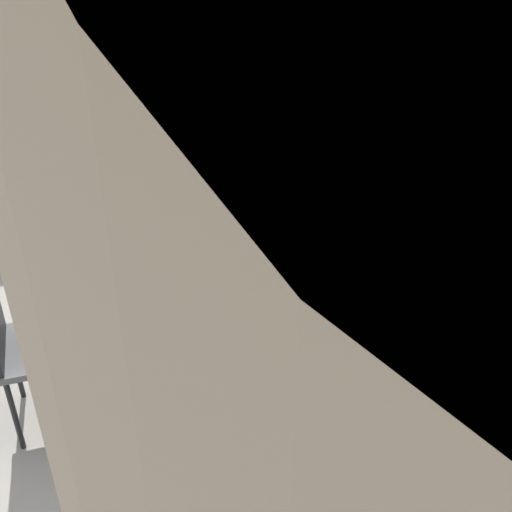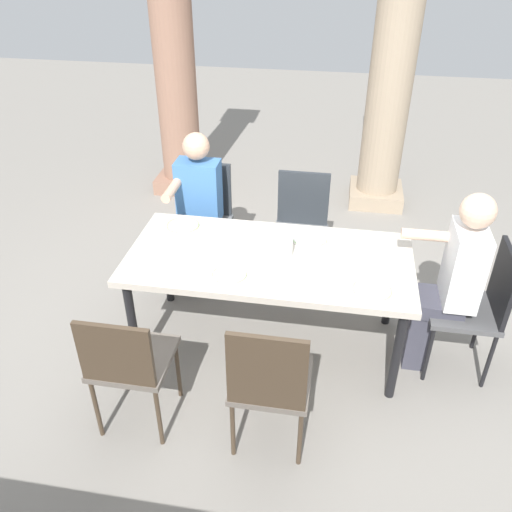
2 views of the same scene
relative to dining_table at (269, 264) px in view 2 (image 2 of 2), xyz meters
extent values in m
plane|color=gray|center=(0.00, 0.00, -0.69)|extent=(16.00, 16.00, 0.00)
cube|color=beige|center=(0.00, 0.00, 0.04)|extent=(1.88, 0.91, 0.05)
cylinder|color=black|center=(-0.86, 0.37, -0.33)|extent=(0.06, 0.06, 0.71)
cylinder|color=black|center=(0.86, 0.37, -0.33)|extent=(0.06, 0.06, 0.71)
cylinder|color=black|center=(-0.86, -0.37, -0.33)|extent=(0.06, 0.06, 0.71)
cylinder|color=black|center=(0.86, -0.37, -0.33)|extent=(0.06, 0.06, 0.71)
cube|color=#5B5E61|center=(-0.68, 0.79, -0.22)|extent=(0.44, 0.44, 0.04)
cube|color=#2D3338|center=(-0.68, 0.99, 0.02)|extent=(0.42, 0.03, 0.48)
cylinder|color=#2D3338|center=(-0.87, 0.60, -0.46)|extent=(0.03, 0.03, 0.45)
cylinder|color=#2D3338|center=(-0.49, 0.60, -0.46)|extent=(0.03, 0.03, 0.45)
cylinder|color=#2D3338|center=(-0.87, 0.98, -0.46)|extent=(0.03, 0.03, 0.45)
cylinder|color=#2D3338|center=(-0.49, 0.98, -0.46)|extent=(0.03, 0.03, 0.45)
cube|color=#6A6158|center=(-0.68, -0.79, -0.21)|extent=(0.44, 0.44, 0.04)
cube|color=#473828|center=(-0.68, -0.99, 0.00)|extent=(0.42, 0.03, 0.41)
cylinder|color=#473828|center=(-0.49, -0.60, -0.46)|extent=(0.03, 0.03, 0.46)
cylinder|color=#473828|center=(-0.87, -0.60, -0.46)|extent=(0.03, 0.03, 0.46)
cylinder|color=#473828|center=(-0.49, -0.98, -0.46)|extent=(0.03, 0.03, 0.46)
cylinder|color=#473828|center=(-0.87, -0.98, -0.46)|extent=(0.03, 0.03, 0.46)
cube|color=#5B5E61|center=(0.14, 0.79, -0.24)|extent=(0.44, 0.44, 0.04)
cube|color=#2D3338|center=(0.14, 0.99, 0.00)|extent=(0.42, 0.03, 0.48)
cylinder|color=#2D3338|center=(-0.05, 0.60, -0.47)|extent=(0.03, 0.03, 0.43)
cylinder|color=#2D3338|center=(0.33, 0.60, -0.47)|extent=(0.03, 0.03, 0.43)
cylinder|color=#2D3338|center=(-0.05, 0.98, -0.47)|extent=(0.03, 0.03, 0.43)
cylinder|color=#2D3338|center=(0.33, 0.98, -0.47)|extent=(0.03, 0.03, 0.43)
cube|color=#6A6158|center=(0.14, -0.79, -0.24)|extent=(0.44, 0.44, 0.04)
cube|color=#473828|center=(0.14, -0.99, 0.00)|extent=(0.42, 0.03, 0.49)
cylinder|color=#473828|center=(0.33, -0.60, -0.47)|extent=(0.03, 0.03, 0.43)
cylinder|color=#473828|center=(-0.05, -0.60, -0.47)|extent=(0.03, 0.03, 0.43)
cylinder|color=#473828|center=(0.33, -0.98, -0.47)|extent=(0.03, 0.03, 0.43)
cylinder|color=#473828|center=(-0.05, -0.98, -0.47)|extent=(0.03, 0.03, 0.43)
cube|color=#4F4F50|center=(1.28, 0.00, -0.22)|extent=(0.44, 0.44, 0.04)
cube|color=black|center=(1.48, 0.00, 0.02)|extent=(0.03, 0.42, 0.47)
cylinder|color=black|center=(1.09, 0.19, -0.46)|extent=(0.03, 0.03, 0.45)
cylinder|color=black|center=(1.09, -0.19, -0.46)|extent=(0.03, 0.03, 0.45)
cylinder|color=black|center=(1.47, 0.19, -0.46)|extent=(0.03, 0.03, 0.45)
cylinder|color=black|center=(1.47, -0.19, -0.46)|extent=(0.03, 0.03, 0.45)
cube|color=#3F3F4C|center=(1.02, 0.00, -0.46)|extent=(0.14, 0.24, 0.46)
cube|color=#3F3F4C|center=(1.11, 0.00, -0.18)|extent=(0.32, 0.28, 0.10)
cube|color=white|center=(1.22, 0.00, 0.13)|extent=(0.20, 0.34, 0.52)
sphere|color=beige|center=(1.22, 0.00, 0.51)|extent=(0.21, 0.21, 0.21)
cylinder|color=beige|center=(0.98, 0.14, 0.24)|extent=(0.30, 0.07, 0.07)
cube|color=#3F3F4C|center=(-0.68, 0.56, -0.46)|extent=(0.24, 0.14, 0.46)
cube|color=#3F3F4C|center=(-0.68, 0.65, -0.18)|extent=(0.28, 0.32, 0.10)
cube|color=#3F72B2|center=(-0.68, 0.76, 0.12)|extent=(0.34, 0.20, 0.50)
sphere|color=tan|center=(-0.68, 0.76, 0.49)|extent=(0.21, 0.21, 0.21)
cylinder|color=tan|center=(-0.82, 0.52, 0.23)|extent=(0.07, 0.30, 0.07)
cube|color=#936B56|center=(-1.34, 2.45, -0.61)|extent=(0.55, 0.55, 0.16)
cylinder|color=#936B56|center=(-1.34, 2.45, 0.71)|extent=(0.42, 0.42, 2.47)
cube|color=tan|center=(0.82, 2.45, -0.61)|extent=(0.56, 0.56, 0.16)
cylinder|color=tan|center=(0.82, 2.45, 0.71)|extent=(0.43, 0.43, 2.47)
cylinder|color=silver|center=(-0.67, 0.28, 0.07)|extent=(0.23, 0.23, 0.01)
torus|color=#A0BE77|center=(-0.67, 0.28, 0.08)|extent=(0.23, 0.23, 0.01)
cube|color=silver|center=(-0.82, 0.28, 0.07)|extent=(0.03, 0.17, 0.01)
cube|color=silver|center=(-0.52, 0.28, 0.07)|extent=(0.02, 0.17, 0.01)
cylinder|color=white|center=(-0.21, -0.26, 0.07)|extent=(0.22, 0.22, 0.01)
torus|color=#A4C786|center=(-0.21, -0.26, 0.08)|extent=(0.22, 0.22, 0.01)
cube|color=silver|center=(-0.36, -0.26, 0.07)|extent=(0.02, 0.17, 0.01)
cube|color=silver|center=(-0.06, -0.26, 0.07)|extent=(0.02, 0.17, 0.01)
cylinder|color=white|center=(0.24, 0.25, 0.07)|extent=(0.25, 0.25, 0.01)
torus|color=#A4C786|center=(0.24, 0.25, 0.08)|extent=(0.25, 0.25, 0.01)
cube|color=silver|center=(0.09, 0.25, 0.07)|extent=(0.02, 0.17, 0.01)
cube|color=silver|center=(0.39, 0.25, 0.07)|extent=(0.02, 0.17, 0.01)
cylinder|color=white|center=(0.66, -0.28, 0.07)|extent=(0.23, 0.23, 0.01)
torus|color=#A4C786|center=(0.66, -0.28, 0.08)|extent=(0.23, 0.23, 0.01)
cube|color=silver|center=(0.51, -0.28, 0.07)|extent=(0.02, 0.17, 0.01)
cube|color=silver|center=(0.81, -0.28, 0.07)|extent=(0.03, 0.17, 0.01)
cylinder|color=white|center=(0.09, 0.03, 0.15)|extent=(0.12, 0.12, 0.17)
cylinder|color=#EFEAC6|center=(0.09, 0.03, 0.13)|extent=(0.11, 0.11, 0.11)
camera|label=1|loc=(1.00, 2.67, 1.86)|focal=44.62mm
camera|label=2|loc=(0.41, -2.91, 1.98)|focal=37.27mm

